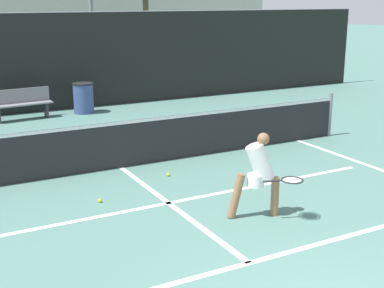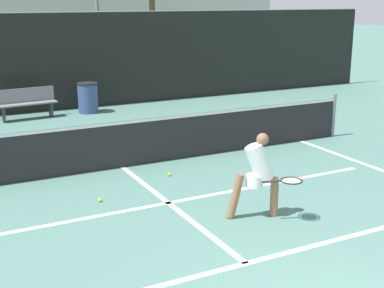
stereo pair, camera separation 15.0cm
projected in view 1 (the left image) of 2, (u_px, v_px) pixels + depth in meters
The scene contains 11 objects.
court_baseline_near at pixel (249, 263), 6.89m from camera, with size 11.00×0.10×0.01m, color white.
court_service_line at pixel (169, 203), 8.91m from camera, with size 8.25×0.10×0.01m, color white.
court_center_mark at pixel (171, 205), 8.84m from camera, with size 0.10×4.59×0.01m, color white.
court_sideline_right at pixel (369, 166), 10.90m from camera, with size 0.10×5.59×0.01m, color white.
net at pixel (120, 143), 10.65m from camera, with size 11.09×0.09×1.07m.
fence_back at pixel (42, 63), 15.78m from camera, with size 24.00×0.06×2.92m.
player_practicing at pixel (259, 172), 8.18m from camera, with size 1.06×0.80×1.35m.
tennis_ball_scattered_0 at pixel (168, 175), 10.25m from camera, with size 0.07×0.07×0.07m, color #D1E033.
tennis_ball_scattered_3 at pixel (100, 201), 8.93m from camera, with size 0.07×0.07×0.07m, color #D1E033.
courtside_bench at pixel (22, 103), 14.96m from camera, with size 1.69×0.53×0.86m.
trash_bin at pixel (83, 98), 15.81m from camera, with size 0.62×0.62×0.90m.
Camera 1 is at (-3.61, -3.22, 3.30)m, focal length 50.00 mm.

